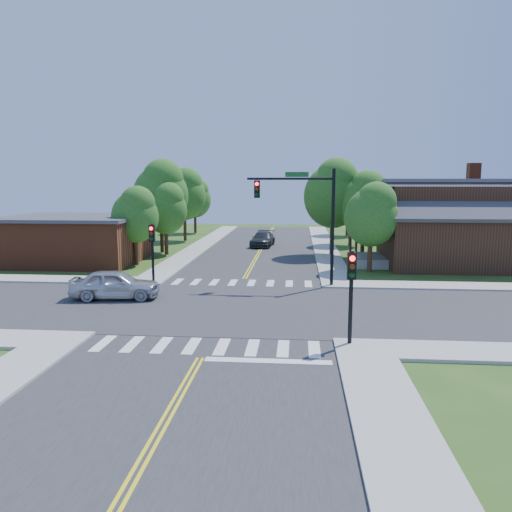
# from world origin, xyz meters

# --- Properties ---
(ground) EXTENTS (100.00, 100.00, 0.00)m
(ground) POSITION_xyz_m (0.00, 0.00, 0.00)
(ground) COLOR #2A4917
(ground) RESTS_ON ground
(road_ns) EXTENTS (10.00, 90.00, 0.04)m
(road_ns) POSITION_xyz_m (0.00, 0.00, 0.02)
(road_ns) COLOR #2D2D30
(road_ns) RESTS_ON ground
(road_ew) EXTENTS (90.00, 10.00, 0.04)m
(road_ew) POSITION_xyz_m (0.00, 0.00, 0.03)
(road_ew) COLOR #2D2D30
(road_ew) RESTS_ON ground
(intersection_patch) EXTENTS (10.20, 10.20, 0.06)m
(intersection_patch) POSITION_xyz_m (0.00, 0.00, 0.00)
(intersection_patch) COLOR #2D2D30
(intersection_patch) RESTS_ON ground
(sidewalk_ne) EXTENTS (40.00, 40.00, 0.14)m
(sidewalk_ne) POSITION_xyz_m (15.82, 15.82, 0.07)
(sidewalk_ne) COLOR #9E9B93
(sidewalk_ne) RESTS_ON ground
(sidewalk_nw) EXTENTS (40.00, 40.00, 0.14)m
(sidewalk_nw) POSITION_xyz_m (-15.82, 15.82, 0.07)
(sidewalk_nw) COLOR #9E9B93
(sidewalk_nw) RESTS_ON ground
(crosswalk_north) EXTENTS (8.85, 2.00, 0.01)m
(crosswalk_north) POSITION_xyz_m (0.00, 6.20, 0.05)
(crosswalk_north) COLOR white
(crosswalk_north) RESTS_ON ground
(crosswalk_south) EXTENTS (8.85, 2.00, 0.01)m
(crosswalk_south) POSITION_xyz_m (0.00, -6.20, 0.05)
(crosswalk_south) COLOR white
(crosswalk_south) RESTS_ON ground
(centerline) EXTENTS (0.30, 90.00, 0.01)m
(centerline) POSITION_xyz_m (0.00, 0.00, 0.05)
(centerline) COLOR yellow
(centerline) RESTS_ON ground
(stop_bar) EXTENTS (4.60, 0.45, 0.09)m
(stop_bar) POSITION_xyz_m (2.50, -7.60, 0.00)
(stop_bar) COLOR white
(stop_bar) RESTS_ON ground
(signal_mast_ne) EXTENTS (5.30, 0.42, 7.20)m
(signal_mast_ne) POSITION_xyz_m (3.91, 5.59, 4.85)
(signal_mast_ne) COLOR black
(signal_mast_ne) RESTS_ON ground
(signal_pole_se) EXTENTS (0.34, 0.42, 3.80)m
(signal_pole_se) POSITION_xyz_m (5.60, -5.62, 2.66)
(signal_pole_se) COLOR black
(signal_pole_se) RESTS_ON ground
(signal_pole_nw) EXTENTS (0.34, 0.42, 3.80)m
(signal_pole_nw) POSITION_xyz_m (-5.60, 5.58, 2.66)
(signal_pole_nw) COLOR black
(signal_pole_nw) RESTS_ON ground
(house_ne) EXTENTS (13.05, 8.80, 7.11)m
(house_ne) POSITION_xyz_m (15.11, 14.23, 3.33)
(house_ne) COLOR #321A11
(house_ne) RESTS_ON ground
(building_nw) EXTENTS (10.40, 8.40, 3.73)m
(building_nw) POSITION_xyz_m (-14.20, 13.20, 1.88)
(building_nw) COLOR brown
(building_nw) RESTS_ON ground
(tree_e_a) EXTENTS (3.79, 3.60, 6.44)m
(tree_e_a) POSITION_xyz_m (8.72, 10.95, 4.22)
(tree_e_a) COLOR #382314
(tree_e_a) RESTS_ON ground
(tree_e_b) EXTENTS (4.33, 4.12, 7.37)m
(tree_e_b) POSITION_xyz_m (9.03, 17.65, 4.83)
(tree_e_b) COLOR #382314
(tree_e_b) RESTS_ON ground
(tree_e_c) EXTENTS (4.35, 4.13, 7.39)m
(tree_e_c) POSITION_xyz_m (8.84, 25.91, 4.84)
(tree_e_c) COLOR #382314
(tree_e_c) RESTS_ON ground
(tree_e_d) EXTENTS (4.33, 4.11, 7.36)m
(tree_e_d) POSITION_xyz_m (9.41, 35.20, 4.82)
(tree_e_d) COLOR #382314
(tree_e_d) RESTS_ON ground
(tree_w_a) EXTENTS (3.60, 3.42, 6.12)m
(tree_w_a) POSITION_xyz_m (-8.91, 12.50, 4.01)
(tree_w_a) COLOR #382314
(tree_w_a) RESTS_ON ground
(tree_w_b) EXTENTS (4.96, 4.72, 8.44)m
(tree_w_b) POSITION_xyz_m (-8.79, 19.47, 5.53)
(tree_w_b) COLOR #382314
(tree_w_b) RESTS_ON ground
(tree_w_c) EXTENTS (4.66, 4.43, 7.92)m
(tree_w_c) POSITION_xyz_m (-8.70, 28.44, 5.19)
(tree_w_c) COLOR #382314
(tree_w_c) RESTS_ON ground
(tree_w_d) EXTENTS (4.01, 3.81, 6.82)m
(tree_w_d) POSITION_xyz_m (-9.28, 36.61, 4.47)
(tree_w_d) COLOR #382314
(tree_w_d) RESTS_ON ground
(tree_house) EXTENTS (4.97, 4.73, 8.46)m
(tree_house) POSITION_xyz_m (6.53, 18.81, 5.54)
(tree_house) COLOR #382314
(tree_house) RESTS_ON ground
(tree_bldg) EXTENTS (3.77, 3.58, 6.40)m
(tree_bldg) POSITION_xyz_m (-8.03, 18.15, 4.19)
(tree_bldg) COLOR #382314
(tree_bldg) RESTS_ON ground
(car_silver) EXTENTS (3.01, 5.23, 1.63)m
(car_silver) POSITION_xyz_m (-6.47, 1.30, 0.82)
(car_silver) COLOR silver
(car_silver) RESTS_ON ground
(car_dgrey) EXTENTS (2.85, 5.29, 1.44)m
(car_dgrey) POSITION_xyz_m (0.01, 24.27, 0.72)
(car_dgrey) COLOR #2C2E31
(car_dgrey) RESTS_ON ground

